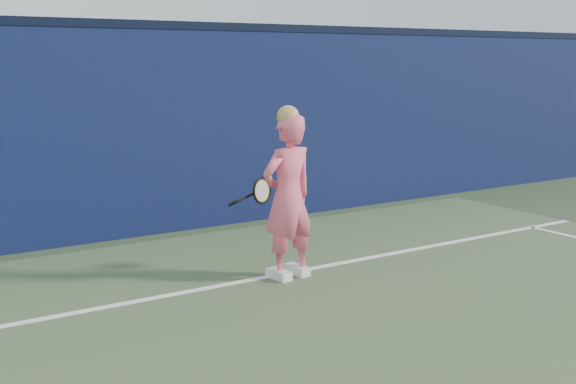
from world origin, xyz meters
TOP-DOWN VIEW (x-y plane):
  - backstop_wall at (0.00, 6.50)m, footprint 24.00×0.40m
  - wall_cap at (0.00, 6.50)m, footprint 24.00×0.42m
  - player at (1.00, 3.91)m, footprint 0.64×0.47m
  - racket at (0.93, 4.34)m, footprint 0.54×0.14m

SIDE VIEW (x-z plane):
  - racket at x=0.93m, z-range 0.67..0.95m
  - player at x=1.00m, z-range -0.03..1.68m
  - backstop_wall at x=0.00m, z-range 0.00..2.50m
  - wall_cap at x=0.00m, z-range 2.50..2.60m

